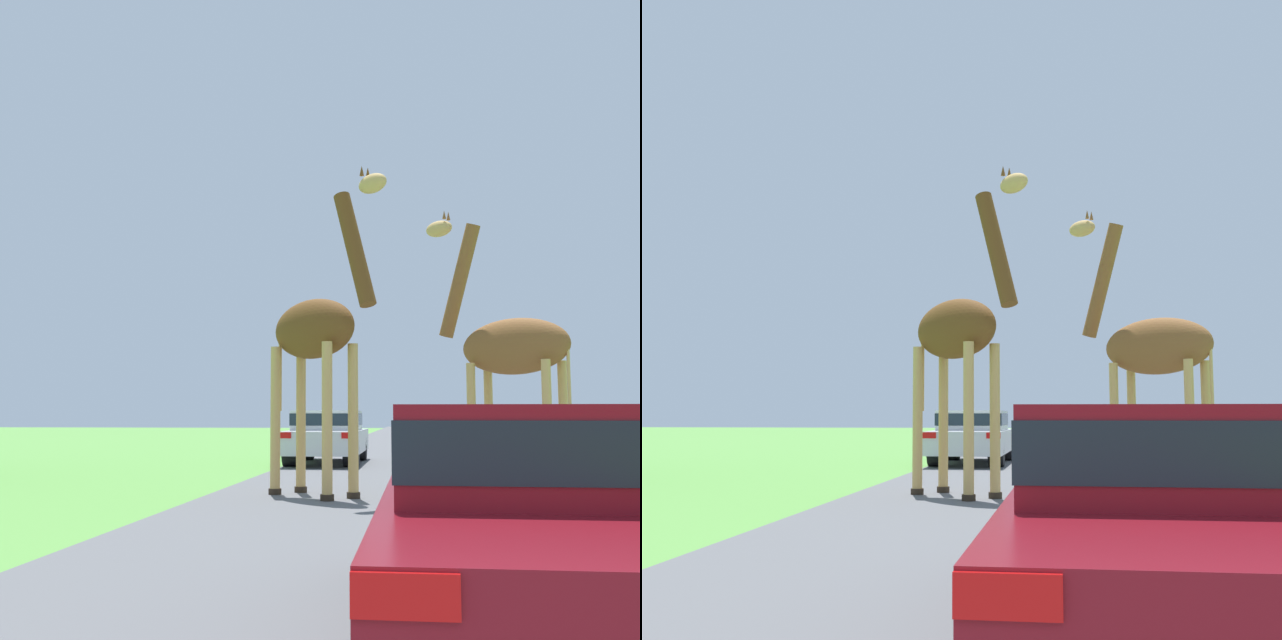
{
  "view_description": "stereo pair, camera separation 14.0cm",
  "coord_description": "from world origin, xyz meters",
  "views": [
    {
      "loc": [
        -0.29,
        0.3,
        1.29
      ],
      "look_at": [
        -1.87,
        13.19,
        2.83
      ],
      "focal_mm": 45.0,
      "sensor_mm": 36.0,
      "label": 1
    },
    {
      "loc": [
        -0.15,
        0.32,
        1.29
      ],
      "look_at": [
        -1.87,
        13.19,
        2.83
      ],
      "focal_mm": 45.0,
      "sensor_mm": 36.0,
      "label": 2
    }
  ],
  "objects": [
    {
      "name": "giraffe_companion",
      "position": [
        1.23,
        14.16,
        2.42
      ],
      "size": [
        2.5,
        2.04,
        5.03
      ],
      "rotation": [
        0.0,
        0.0,
        0.92
      ],
      "color": "tan",
      "rests_on": "ground"
    },
    {
      "name": "car_lead_maroon",
      "position": [
        0.39,
        5.07,
        0.74
      ],
      "size": [
        1.77,
        4.76,
        1.34
      ],
      "color": "maroon",
      "rests_on": "ground"
    },
    {
      "name": "car_queue_left",
      "position": [
        1.36,
        30.71,
        0.78
      ],
      "size": [
        2.0,
        4.19,
        1.47
      ],
      "color": "silver",
      "rests_on": "ground"
    },
    {
      "name": "road",
      "position": [
        0.0,
        30.0,
        0.0
      ],
      "size": [
        7.47,
        120.0,
        0.0
      ],
      "color": "#5B5B5E",
      "rests_on": "ground"
    },
    {
      "name": "car_queue_right",
      "position": [
        -2.75,
        21.97,
        0.76
      ],
      "size": [
        1.91,
        4.82,
        1.41
      ],
      "color": "silver",
      "rests_on": "ground"
    },
    {
      "name": "giraffe_near_road",
      "position": [
        -1.9,
        13.11,
        2.57
      ],
      "size": [
        2.22,
        2.06,
        5.13
      ],
      "rotation": [
        0.0,
        0.0,
        -2.3
      ],
      "color": "tan",
      "rests_on": "ground"
    }
  ]
}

